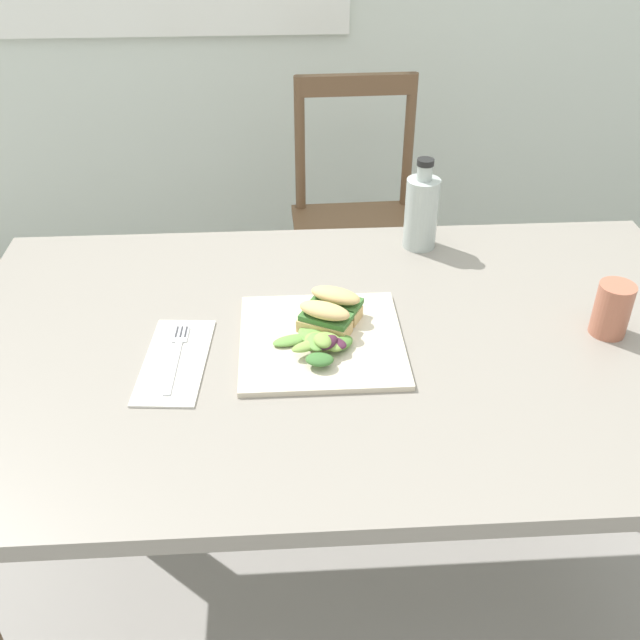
{
  "coord_description": "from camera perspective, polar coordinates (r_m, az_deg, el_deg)",
  "views": [
    {
      "loc": [
        -0.11,
        -0.89,
        1.48
      ],
      "look_at": [
        -0.05,
        0.17,
        0.76
      ],
      "focal_mm": 41.07,
      "sensor_mm": 36.0,
      "label": 1
    }
  ],
  "objects": [
    {
      "name": "napkin_folded",
      "position": [
        1.24,
        -11.21,
        -3.14
      ],
      "size": [
        0.12,
        0.24,
        0.0
      ],
      "primitive_type": "cube",
      "rotation": [
        0.0,
        0.0,
        -0.08
      ],
      "color": "silver",
      "rests_on": "dining_table"
    },
    {
      "name": "dining_table",
      "position": [
        1.35,
        1.96,
        -5.68
      ],
      "size": [
        1.37,
        0.83,
        0.74
      ],
      "color": "gray",
      "rests_on": "ground"
    },
    {
      "name": "sandwich_half_front",
      "position": [
        1.26,
        0.38,
        0.17
      ],
      "size": [
        0.1,
        0.09,
        0.06
      ],
      "color": "#DBB270",
      "rests_on": "plate_lunch"
    },
    {
      "name": "salad_mixed_greens",
      "position": [
        1.22,
        -0.02,
        -1.64
      ],
      "size": [
        0.15,
        0.13,
        0.04
      ],
      "color": "#6B9E47",
      "rests_on": "plate_lunch"
    },
    {
      "name": "chair_wooden_far",
      "position": [
        2.29,
        3.01,
        7.41
      ],
      "size": [
        0.41,
        0.41,
        0.87
      ],
      "color": "brown",
      "rests_on": "ground"
    },
    {
      "name": "cup_extra_side",
      "position": [
        1.36,
        21.81,
        0.78
      ],
      "size": [
        0.06,
        0.06,
        0.1
      ],
      "primitive_type": "cylinder",
      "color": "#B2664C",
      "rests_on": "dining_table"
    },
    {
      "name": "bottle_cold_brew",
      "position": [
        1.54,
        7.88,
        8.07
      ],
      "size": [
        0.07,
        0.07,
        0.19
      ],
      "color": "#472819",
      "rests_on": "dining_table"
    },
    {
      "name": "plate_lunch",
      "position": [
        1.26,
        0.11,
        -1.59
      ],
      "size": [
        0.28,
        0.28,
        0.01
      ],
      "primitive_type": "cube",
      "color": "beige",
      "rests_on": "dining_table"
    },
    {
      "name": "fork_on_napkin",
      "position": [
        1.25,
        -11.12,
        -2.53
      ],
      "size": [
        0.03,
        0.19,
        0.0
      ],
      "color": "silver",
      "rests_on": "napkin_folded"
    },
    {
      "name": "sandwich_half_back",
      "position": [
        1.3,
        1.24,
        1.37
      ],
      "size": [
        0.1,
        0.09,
        0.06
      ],
      "color": "#DBB270",
      "rests_on": "plate_lunch"
    }
  ]
}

